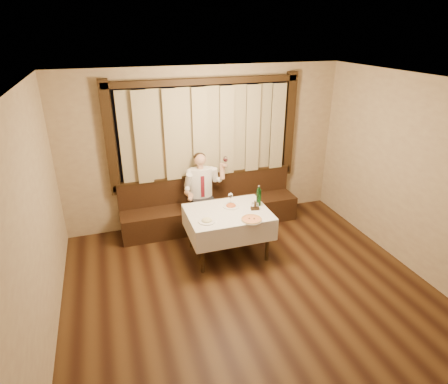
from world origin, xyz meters
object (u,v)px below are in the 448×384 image
object	(u,v)px
pasta_red	(231,205)
cruet_caddy	(255,207)
dining_table	(228,217)
green_bottle	(259,197)
seated_man	(202,187)
pizza	(252,219)
banquette	(210,209)
pasta_cream	(207,219)

from	to	relation	value
pasta_red	cruet_caddy	world-z (taller)	cruet_caddy
dining_table	green_bottle	xyz separation A→B (m)	(0.53, 0.05, 0.25)
cruet_caddy	seated_man	xyz separation A→B (m)	(-0.58, 1.00, 0.01)
pizza	pasta_red	bearing A→B (deg)	105.09
pasta_red	seated_man	size ratio (longest dim) A/B	0.18
dining_table	pasta_red	xyz separation A→B (m)	(0.10, 0.14, 0.14)
pizza	cruet_caddy	distance (m)	0.36
banquette	pizza	distance (m)	1.50
pasta_cream	seated_man	size ratio (longest dim) A/B	0.19
dining_table	cruet_caddy	bearing A→B (deg)	-9.51
pasta_red	green_bottle	world-z (taller)	green_bottle
green_bottle	banquette	bearing A→B (deg)	118.67
dining_table	seated_man	distance (m)	0.96
banquette	seated_man	xyz separation A→B (m)	(-0.16, -0.09, 0.50)
green_bottle	cruet_caddy	world-z (taller)	green_bottle
banquette	pizza	bearing A→B (deg)	-80.35
banquette	dining_table	bearing A→B (deg)	-90.00
dining_table	seated_man	xyz separation A→B (m)	(-0.16, 0.93, 0.16)
pizza	pasta_red	size ratio (longest dim) A/B	1.25
dining_table	pizza	size ratio (longest dim) A/B	3.95
dining_table	pasta_cream	bearing A→B (deg)	-151.66
dining_table	pizza	bearing A→B (deg)	-57.87
banquette	cruet_caddy	xyz separation A→B (m)	(0.42, -1.09, 0.50)
banquette	dining_table	distance (m)	1.08
pasta_red	pasta_cream	distance (m)	0.61
banquette	green_bottle	distance (m)	1.25
green_bottle	cruet_caddy	bearing A→B (deg)	-131.56
cruet_caddy	pasta_red	bearing A→B (deg)	155.50
banquette	green_bottle	size ratio (longest dim) A/B	9.32
banquette	pasta_red	distance (m)	1.01
green_bottle	cruet_caddy	distance (m)	0.19
seated_man	pasta_cream	bearing A→B (deg)	-101.64
pasta_red	pasta_cream	bearing A→B (deg)	-144.05
banquette	pasta_cream	xyz separation A→B (m)	(-0.40, -1.24, 0.48)
pasta_cream	cruet_caddy	distance (m)	0.83
seated_man	banquette	bearing A→B (deg)	28.96
pizza	dining_table	bearing A→B (deg)	122.13
pizza	seated_man	size ratio (longest dim) A/B	0.23
pasta_cream	green_bottle	world-z (taller)	green_bottle
pizza	banquette	bearing A→B (deg)	99.65
pizza	cruet_caddy	bearing A→B (deg)	59.67
pasta_red	green_bottle	size ratio (longest dim) A/B	0.75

